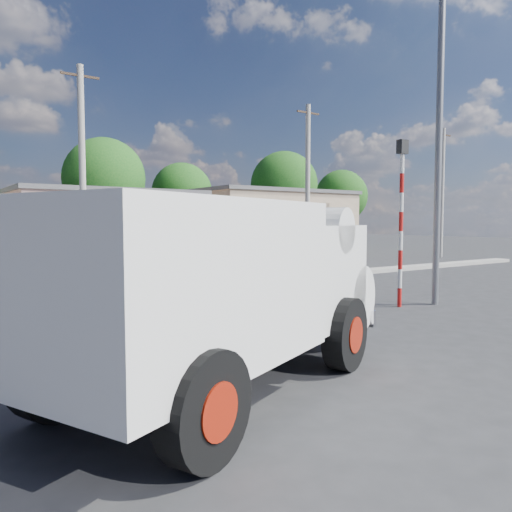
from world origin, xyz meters
TOP-DOWN VIEW (x-y plane):
  - ground_plane at (0.00, 0.00)m, footprint 120.00×120.00m
  - median at (0.00, 8.00)m, footprint 40.00×0.80m
  - truck at (-3.85, -1.37)m, footprint 6.40×4.45m
  - bicycle at (-1.36, 0.51)m, footprint 1.70×0.75m
  - cyclist at (-1.36, 0.51)m, footprint 0.46×0.65m
  - car_cream at (12.03, 18.63)m, footprint 4.26×2.05m
  - car_red at (13.51, 15.69)m, footprint 3.65×1.57m
  - traffic_pole at (3.20, 1.50)m, footprint 0.28×0.18m
  - streetlight at (4.14, 1.20)m, footprint 2.34×0.22m
  - building_row at (1.10, 22.00)m, footprint 37.80×7.30m
  - tree_row at (7.45, 28.53)m, footprint 51.24×7.43m
  - utility_poles at (3.25, 12.00)m, footprint 35.40×0.24m

SIDE VIEW (x-z plane):
  - ground_plane at x=0.00m, z-range 0.00..0.00m
  - median at x=0.00m, z-range 0.00..0.16m
  - bicycle at x=-1.36m, z-range 0.00..0.87m
  - car_red at x=13.51m, z-range 0.00..1.23m
  - car_cream at x=12.03m, z-range 0.00..1.35m
  - cyclist at x=-1.36m, z-range 0.00..1.67m
  - truck at x=-3.85m, z-range 0.14..2.63m
  - building_row at x=1.10m, z-range -0.09..4.35m
  - traffic_pole at x=3.20m, z-range 0.41..4.77m
  - utility_poles at x=3.25m, z-range 0.07..8.07m
  - tree_row at x=7.45m, z-range 0.75..9.17m
  - streetlight at x=4.14m, z-range 0.46..9.46m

